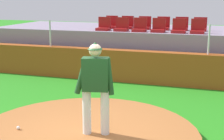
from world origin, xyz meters
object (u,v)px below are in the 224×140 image
stadium_chair_1 (122,27)px  stadium_chair_9 (163,26)px  baseball (18,128)px  stadium_chair_2 (140,27)px  stadium_chair_7 (127,25)px  stadium_chair_8 (144,25)px  pitcher (96,82)px  stadium_chair_10 (181,26)px  stadium_chair_6 (111,24)px  stadium_chair_5 (198,29)px  stadium_chair_3 (159,28)px  stadium_chair_0 (104,26)px  stadium_chair_4 (179,28)px  stadium_chair_11 (200,27)px

stadium_chair_1 → stadium_chair_9: (1.40, 0.90, 0.00)m
baseball → stadium_chair_9: (1.72, 7.38, 1.51)m
baseball → stadium_chair_2: bearing=81.2°
baseball → stadium_chair_1: bearing=87.2°
stadium_chair_1 → stadium_chair_7: bearing=-87.1°
baseball → stadium_chair_8: 7.59m
stadium_chair_2 → stadium_chair_8: same height
pitcher → stadium_chair_10: stadium_chair_10 is taller
stadium_chair_2 → stadium_chair_6: same height
stadium_chair_1 → stadium_chair_5: (2.75, 0.01, 0.00)m
stadium_chair_1 → stadium_chair_10: (2.09, 0.93, 0.00)m
stadium_chair_10 → pitcher: bearing=83.3°
stadium_chair_1 → baseball: bearing=87.2°
pitcher → stadium_chair_10: size_ratio=3.66×
stadium_chair_9 → stadium_chair_2: bearing=51.8°
stadium_chair_3 → stadium_chair_7: bearing=-31.6°
stadium_chair_5 → stadium_chair_7: bearing=-17.8°
stadium_chair_8 → stadium_chair_9: same height
baseball → stadium_chair_5: 7.33m
stadium_chair_3 → stadium_chair_10: same height
stadium_chair_0 → stadium_chair_4: 2.83m
baseball → stadium_chair_7: (0.28, 7.38, 1.51)m
stadium_chair_3 → stadium_chair_11: (1.41, 0.90, 0.00)m
pitcher → stadium_chair_5: (1.49, 6.18, 0.49)m
pitcher → baseball: (-1.58, -0.30, -1.02)m
stadium_chair_2 → stadium_chair_6: bearing=-32.7°
stadium_chair_9 → stadium_chair_5: bearing=146.7°
stadium_chair_10 → stadium_chair_9: bearing=2.6°
stadium_chair_0 → stadium_chair_8: size_ratio=1.00×
stadium_chair_7 → pitcher: bearing=100.5°
baseball → stadium_chair_4: size_ratio=0.15×
stadium_chair_1 → stadium_chair_6: (-0.70, 0.88, 0.00)m
stadium_chair_2 → pitcher: bearing=95.4°
stadium_chair_2 → stadium_chair_11: 2.29m
stadium_chair_0 → stadium_chair_1: (0.72, -0.02, 0.00)m
stadium_chair_6 → stadium_chair_7: (0.65, 0.02, 0.00)m
stadium_chair_1 → stadium_chair_7: (-0.05, 0.91, 0.00)m
stadium_chair_5 → stadium_chair_11: bearing=-91.9°
baseball → stadium_chair_1: stadium_chair_1 is taller
stadium_chair_1 → stadium_chair_4: same height
stadium_chair_1 → stadium_chair_2: same height
baseball → stadium_chair_1: size_ratio=0.15×
stadium_chair_1 → stadium_chair_3: bearing=-178.6°
baseball → stadium_chair_8: (0.99, 7.37, 1.51)m
stadium_chair_2 → stadium_chair_1: bearing=-0.3°
stadium_chair_2 → stadium_chair_8: (-0.02, 0.90, 0.00)m
stadium_chair_11 → stadium_chair_0: bearing=14.5°
stadium_chair_7 → stadium_chair_8: size_ratio=1.00×
stadium_chair_4 → stadium_chair_5: (0.64, 0.02, 0.00)m
baseball → stadium_chair_8: stadium_chair_8 is taller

